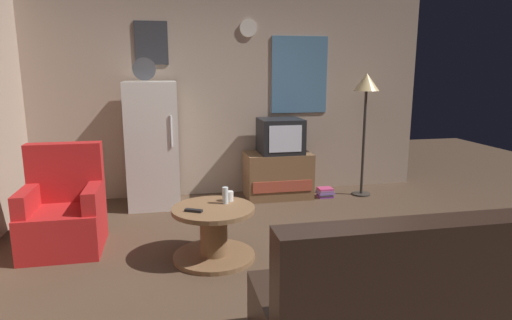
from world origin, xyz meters
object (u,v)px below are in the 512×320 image
(tv_stand, at_px, (278,175))
(mug_ceramic_white, at_px, (229,196))
(fridge, at_px, (153,144))
(book_stack, at_px, (325,192))
(wine_glass, at_px, (225,195))
(crt_tv, at_px, (280,136))
(armchair, at_px, (64,213))
(couch, at_px, (410,309))
(coffee_table, at_px, (214,233))
(standing_lamp, at_px, (366,92))
(remote_control, at_px, (194,211))

(tv_stand, distance_m, mug_ceramic_white, 1.82)
(fridge, bearing_deg, book_stack, -2.56)
(wine_glass, height_order, book_stack, wine_glass)
(crt_tv, height_order, armchair, crt_tv)
(armchair, distance_m, book_stack, 3.16)
(wine_glass, bearing_deg, fridge, 112.18)
(tv_stand, distance_m, book_stack, 0.66)
(crt_tv, bearing_deg, book_stack, -13.94)
(couch, relative_size, book_stack, 8.22)
(coffee_table, xyz_separation_m, wine_glass, (0.12, 0.08, 0.31))
(standing_lamp, bearing_deg, mug_ceramic_white, -143.61)
(tv_stand, relative_size, armchair, 0.88)
(standing_lamp, distance_m, remote_control, 3.00)
(wine_glass, distance_m, armchair, 1.53)
(remote_control, bearing_deg, coffee_table, 56.25)
(tv_stand, relative_size, mug_ceramic_white, 9.33)
(armchair, bearing_deg, couch, -42.91)
(standing_lamp, xyz_separation_m, wine_glass, (-2.02, -1.53, -0.81))
(tv_stand, height_order, crt_tv, crt_tv)
(wine_glass, height_order, remote_control, wine_glass)
(crt_tv, bearing_deg, standing_lamp, -7.16)
(crt_tv, height_order, book_stack, crt_tv)
(tv_stand, xyz_separation_m, armchair, (-2.35, -1.23, 0.05))
(crt_tv, height_order, remote_control, crt_tv)
(fridge, relative_size, wine_glass, 11.80)
(crt_tv, relative_size, armchair, 0.56)
(fridge, relative_size, couch, 1.04)
(coffee_table, distance_m, couch, 1.85)
(standing_lamp, xyz_separation_m, armchair, (-3.46, -1.09, -1.02))
(mug_ceramic_white, bearing_deg, remote_control, -143.81)
(wine_glass, height_order, couch, couch)
(tv_stand, relative_size, coffee_table, 1.17)
(wine_glass, height_order, mug_ceramic_white, wine_glass)
(armchair, relative_size, book_stack, 4.64)
(tv_stand, xyz_separation_m, standing_lamp, (1.11, -0.14, 1.07))
(wine_glass, relative_size, couch, 0.09)
(tv_stand, height_order, remote_control, tv_stand)
(standing_lamp, distance_m, book_stack, 1.39)
(fridge, xyz_separation_m, coffee_table, (0.54, -1.70, -0.52))
(standing_lamp, relative_size, mug_ceramic_white, 17.67)
(mug_ceramic_white, relative_size, remote_control, 0.60)
(remote_control, bearing_deg, book_stack, 71.90)
(tv_stand, relative_size, wine_glass, 5.60)
(couch, bearing_deg, tv_stand, 88.63)
(standing_lamp, xyz_separation_m, book_stack, (-0.51, -0.01, -1.30))
(coffee_table, height_order, armchair, armchair)
(fridge, bearing_deg, armchair, -123.78)
(book_stack, bearing_deg, couch, -102.09)
(coffee_table, xyz_separation_m, mug_ceramic_white, (0.16, 0.15, 0.28))
(coffee_table, relative_size, couch, 0.42)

